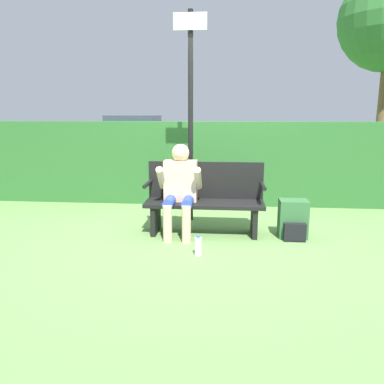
{
  "coord_description": "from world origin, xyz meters",
  "views": [
    {
      "loc": [
        0.26,
        -4.62,
        1.52
      ],
      "look_at": [
        -0.15,
        -0.1,
        0.57
      ],
      "focal_mm": 35.0,
      "sensor_mm": 36.0,
      "label": 1
    }
  ],
  "objects_px": {
    "parked_car": "(133,133)",
    "person_seated": "(180,185)",
    "water_bottle": "(198,246)",
    "backpack": "(293,220)",
    "signpost": "(191,107)",
    "park_bench": "(205,199)"
  },
  "relations": [
    {
      "from": "parked_car",
      "to": "person_seated",
      "type": "bearing_deg",
      "value": -69.05
    },
    {
      "from": "person_seated",
      "to": "water_bottle",
      "type": "relative_size",
      "value": 5.1
    },
    {
      "from": "backpack",
      "to": "parked_car",
      "type": "distance_m",
      "value": 13.11
    },
    {
      "from": "backpack",
      "to": "signpost",
      "type": "bearing_deg",
      "value": 153.56
    },
    {
      "from": "park_bench",
      "to": "person_seated",
      "type": "xyz_separation_m",
      "value": [
        -0.31,
        -0.11,
        0.19
      ]
    },
    {
      "from": "park_bench",
      "to": "person_seated",
      "type": "bearing_deg",
      "value": -159.66
    },
    {
      "from": "signpost",
      "to": "person_seated",
      "type": "bearing_deg",
      "value": -96.29
    },
    {
      "from": "park_bench",
      "to": "parked_car",
      "type": "bearing_deg",
      "value": 108.0
    },
    {
      "from": "water_bottle",
      "to": "parked_car",
      "type": "relative_size",
      "value": 0.05
    },
    {
      "from": "water_bottle",
      "to": "signpost",
      "type": "distance_m",
      "value": 2.06
    },
    {
      "from": "person_seated",
      "to": "backpack",
      "type": "relative_size",
      "value": 2.42
    },
    {
      "from": "water_bottle",
      "to": "signpost",
      "type": "height_order",
      "value": "signpost"
    },
    {
      "from": "water_bottle",
      "to": "person_seated",
      "type": "bearing_deg",
      "value": 111.46
    },
    {
      "from": "water_bottle",
      "to": "parked_car",
      "type": "xyz_separation_m",
      "value": [
        -3.87,
        12.83,
        0.57
      ]
    },
    {
      "from": "park_bench",
      "to": "backpack",
      "type": "bearing_deg",
      "value": -6.22
    },
    {
      "from": "backpack",
      "to": "signpost",
      "type": "height_order",
      "value": "signpost"
    },
    {
      "from": "signpost",
      "to": "backpack",
      "type": "bearing_deg",
      "value": -26.44
    },
    {
      "from": "park_bench",
      "to": "backpack",
      "type": "distance_m",
      "value": 1.14
    },
    {
      "from": "signpost",
      "to": "parked_car",
      "type": "xyz_separation_m",
      "value": [
        -3.66,
        11.44,
        -0.93
      ]
    },
    {
      "from": "park_bench",
      "to": "water_bottle",
      "type": "bearing_deg",
      "value": -91.5
    },
    {
      "from": "backpack",
      "to": "signpost",
      "type": "xyz_separation_m",
      "value": [
        -1.34,
        0.67,
        1.38
      ]
    },
    {
      "from": "parked_car",
      "to": "water_bottle",
      "type": "bearing_deg",
      "value": -68.76
    }
  ]
}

